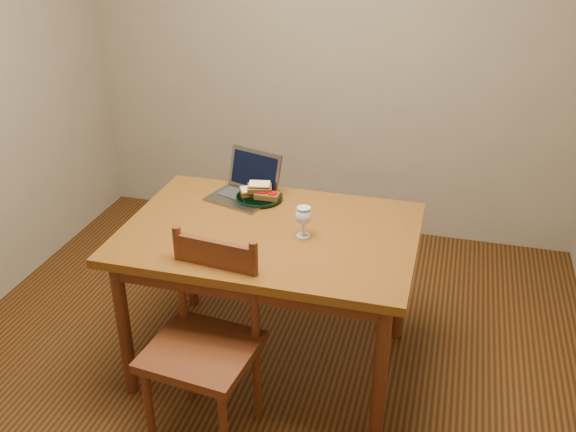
% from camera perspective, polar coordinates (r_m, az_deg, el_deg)
% --- Properties ---
extents(floor, '(3.20, 3.20, 0.02)m').
position_cam_1_polar(floor, '(3.23, -2.66, -13.56)').
color(floor, black).
rests_on(floor, ground).
extents(back_wall, '(3.20, 0.02, 2.60)m').
position_cam_1_polar(back_wall, '(4.08, 4.05, 15.89)').
color(back_wall, gray).
rests_on(back_wall, floor).
extents(table, '(1.30, 0.90, 0.74)m').
position_cam_1_polar(table, '(2.89, -1.61, -2.69)').
color(table, '#4F280D').
rests_on(table, floor).
extents(chair, '(0.46, 0.44, 0.45)m').
position_cam_1_polar(chair, '(2.65, -7.53, -10.58)').
color(chair, '#451E0E').
rests_on(chair, floor).
extents(plate, '(0.23, 0.23, 0.02)m').
position_cam_1_polar(plate, '(3.12, -2.56, 1.63)').
color(plate, black).
rests_on(plate, table).
extents(sandwich_cheese, '(0.14, 0.12, 0.04)m').
position_cam_1_polar(sandwich_cheese, '(3.13, -3.17, 2.26)').
color(sandwich_cheese, '#381E0C').
rests_on(sandwich_cheese, plate).
extents(sandwich_tomato, '(0.12, 0.07, 0.04)m').
position_cam_1_polar(sandwich_tomato, '(3.09, -1.86, 1.92)').
color(sandwich_tomato, '#381E0C').
rests_on(sandwich_tomato, plate).
extents(sandwich_top, '(0.13, 0.10, 0.04)m').
position_cam_1_polar(sandwich_top, '(3.11, -2.55, 2.57)').
color(sandwich_top, '#381E0C').
rests_on(sandwich_top, plate).
extents(milk_glass, '(0.07, 0.07, 0.14)m').
position_cam_1_polar(milk_glass, '(2.76, 1.39, -0.52)').
color(milk_glass, white).
rests_on(milk_glass, table).
extents(laptop, '(0.36, 0.34, 0.21)m').
position_cam_1_polar(laptop, '(3.15, -3.68, 2.77)').
color(laptop, slate).
rests_on(laptop, table).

